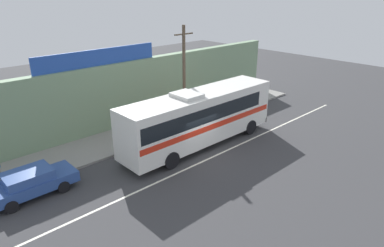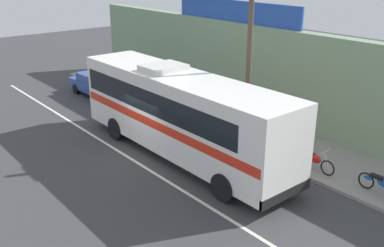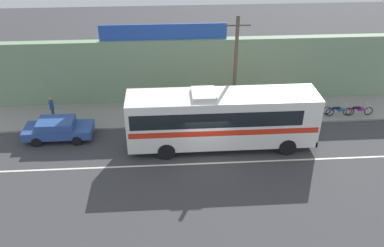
# 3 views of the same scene
# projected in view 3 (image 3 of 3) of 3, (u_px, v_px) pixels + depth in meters

# --- Properties ---
(ground_plane) EXTENTS (70.00, 70.00, 0.00)m
(ground_plane) POSITION_uv_depth(u_px,v_px,m) (206.00, 156.00, 24.61)
(ground_plane) COLOR #3A3A3D
(sidewalk_slab) EXTENTS (30.00, 3.60, 0.14)m
(sidewalk_slab) POSITION_uv_depth(u_px,v_px,m) (199.00, 113.00, 29.04)
(sidewalk_slab) COLOR gray
(sidewalk_slab) RESTS_ON ground_plane
(storefront_facade) EXTENTS (30.00, 0.70, 4.80)m
(storefront_facade) POSITION_uv_depth(u_px,v_px,m) (197.00, 71.00, 29.69)
(storefront_facade) COLOR gray
(storefront_facade) RESTS_ON ground_plane
(storefront_billboard) EXTENTS (8.83, 0.12, 1.10)m
(storefront_billboard) POSITION_uv_depth(u_px,v_px,m) (163.00, 32.00, 28.05)
(storefront_billboard) COLOR #234CAD
(storefront_billboard) RESTS_ON storefront_facade
(road_center_stripe) EXTENTS (30.00, 0.14, 0.01)m
(road_center_stripe) POSITION_uv_depth(u_px,v_px,m) (207.00, 163.00, 23.93)
(road_center_stripe) COLOR silver
(road_center_stripe) RESTS_ON ground_plane
(intercity_bus) EXTENTS (11.38, 2.62, 3.78)m
(intercity_bus) POSITION_uv_depth(u_px,v_px,m) (221.00, 117.00, 24.50)
(intercity_bus) COLOR white
(intercity_bus) RESTS_ON ground_plane
(parked_car) EXTENTS (4.29, 1.83, 1.37)m
(parked_car) POSITION_uv_depth(u_px,v_px,m) (58.00, 129.00, 25.88)
(parked_car) COLOR #2D4C93
(parked_car) RESTS_ON ground_plane
(utility_pole) EXTENTS (1.60, 0.22, 7.28)m
(utility_pole) POSITION_uv_depth(u_px,v_px,m) (235.00, 70.00, 25.99)
(utility_pole) COLOR brown
(utility_pole) RESTS_ON sidewalk_slab
(motorcycle_purple) EXTENTS (1.95, 0.56, 0.94)m
(motorcycle_purple) POSITION_uv_depth(u_px,v_px,m) (359.00, 110.00, 28.37)
(motorcycle_purple) COLOR black
(motorcycle_purple) RESTS_ON sidewalk_slab
(motorcycle_green) EXTENTS (1.83, 0.56, 0.94)m
(motorcycle_green) POSITION_uv_depth(u_px,v_px,m) (318.00, 109.00, 28.45)
(motorcycle_green) COLOR black
(motorcycle_green) RESTS_ON sidewalk_slab
(motorcycle_blue) EXTENTS (1.94, 0.56, 0.94)m
(motorcycle_blue) POSITION_uv_depth(u_px,v_px,m) (280.00, 112.00, 28.12)
(motorcycle_blue) COLOR black
(motorcycle_blue) RESTS_ON sidewalk_slab
(motorcycle_orange) EXTENTS (1.88, 0.56, 0.94)m
(motorcycle_orange) POSITION_uv_depth(u_px,v_px,m) (339.00, 110.00, 28.33)
(motorcycle_orange) COLOR black
(motorcycle_orange) RESTS_ON sidewalk_slab
(pedestrian_far_left) EXTENTS (0.30, 0.48, 1.70)m
(pedestrian_far_left) POSITION_uv_depth(u_px,v_px,m) (52.00, 107.00, 27.58)
(pedestrian_far_left) COLOR brown
(pedestrian_far_left) RESTS_ON sidewalk_slab
(pedestrian_by_curb) EXTENTS (0.30, 0.48, 1.56)m
(pedestrian_by_curb) POSITION_uv_depth(u_px,v_px,m) (192.00, 100.00, 28.66)
(pedestrian_by_curb) COLOR brown
(pedestrian_by_curb) RESTS_ON sidewalk_slab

